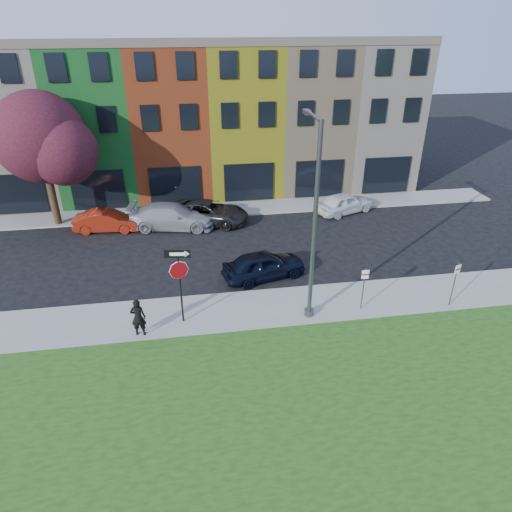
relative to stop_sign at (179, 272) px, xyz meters
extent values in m
plane|color=black|center=(4.80, -2.54, -2.55)|extent=(120.00, 120.00, 0.00)
cube|color=gray|center=(6.80, 0.46, -2.49)|extent=(40.00, 3.00, 0.12)
cube|color=gray|center=(1.80, 12.46, -2.49)|extent=(40.00, 2.40, 0.12)
cube|color=#BDB39C|center=(-10.20, 18.66, 2.45)|extent=(5.00, 10.00, 10.00)
cube|color=#248731|center=(-5.20, 18.66, 2.45)|extent=(5.00, 10.00, 10.00)
cube|color=#B7441E|center=(-0.20, 18.66, 2.45)|extent=(5.00, 10.00, 10.00)
cube|color=gold|center=(4.80, 18.66, 2.45)|extent=(5.00, 10.00, 10.00)
cube|color=tan|center=(9.80, 18.66, 2.45)|extent=(5.00, 10.00, 10.00)
cube|color=#BDAEA0|center=(14.80, 18.66, 2.45)|extent=(5.00, 10.00, 10.00)
cube|color=black|center=(2.30, 13.60, -1.05)|extent=(30.00, 0.12, 2.60)
cylinder|color=black|center=(0.00, 0.02, -0.75)|extent=(0.08, 0.08, 3.35)
cylinder|color=white|center=(0.00, 0.00, 0.09)|extent=(0.81, 0.14, 0.82)
cylinder|color=maroon|center=(0.00, -0.03, 0.09)|extent=(0.77, 0.13, 0.78)
cube|color=black|center=(0.00, 0.00, 0.82)|extent=(1.05, 0.18, 0.34)
cube|color=white|center=(0.00, -0.03, 0.82)|extent=(0.66, 0.11, 0.14)
imported|color=black|center=(-1.75, -0.64, -1.59)|extent=(0.71, 0.56, 1.68)
imported|color=black|center=(4.06, 3.29, -1.84)|extent=(3.61, 4.92, 1.41)
imported|color=maroon|center=(-4.37, 10.32, -1.90)|extent=(2.04, 4.15, 1.29)
imported|color=#9D9DA2|center=(-0.47, 10.14, -1.79)|extent=(3.86, 5.93, 1.52)
imported|color=black|center=(1.78, 10.60, -1.85)|extent=(5.76, 6.62, 1.40)
imported|color=white|center=(10.81, 10.80, -1.86)|extent=(4.33, 5.11, 1.37)
cylinder|color=#4C4F51|center=(5.41, -0.40, 1.76)|extent=(0.18, 0.18, 8.36)
cylinder|color=#4C4F51|center=(5.41, -0.40, -2.28)|extent=(0.40, 0.40, 0.30)
cylinder|color=#4C4F51|center=(5.42, 0.60, 5.84)|extent=(0.15, 2.00, 0.12)
cube|color=#4C4F51|center=(5.44, 1.70, 5.79)|extent=(0.26, 0.55, 0.16)
cylinder|color=#4C4F51|center=(7.84, -0.26, -1.40)|extent=(0.05, 0.05, 2.04)
cube|color=white|center=(7.84, -0.29, -0.67)|extent=(0.32, 0.03, 0.42)
cube|color=maroon|center=(7.84, -0.31, -0.67)|extent=(0.32, 0.02, 0.06)
cylinder|color=#4C4F51|center=(11.87, -0.64, -1.34)|extent=(0.05, 0.05, 2.17)
cube|color=white|center=(11.87, -0.67, -0.56)|extent=(0.31, 0.12, 0.42)
cube|color=maroon|center=(11.87, -0.69, -0.56)|extent=(0.31, 0.11, 0.06)
cylinder|color=black|center=(-7.57, 11.66, -0.65)|extent=(0.44, 0.44, 3.55)
sphere|color=black|center=(-7.57, 11.66, 2.95)|extent=(5.22, 5.22, 5.22)
sphere|color=black|center=(-6.27, 10.88, 2.30)|extent=(3.91, 3.91, 3.91)
sphere|color=black|center=(-8.74, 12.58, 2.43)|extent=(3.65, 3.65, 3.65)
sphere|color=black|center=(-7.31, 12.19, 3.86)|extent=(3.13, 3.13, 3.13)
camera|label=1|loc=(0.57, -16.20, 9.18)|focal=32.00mm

